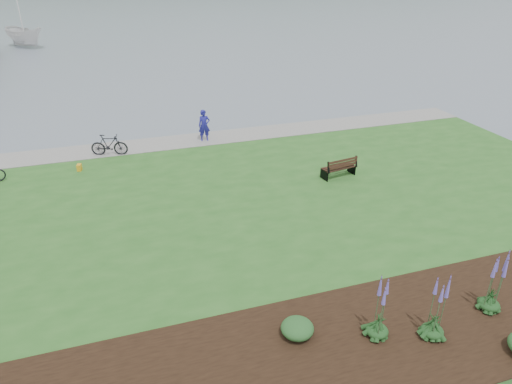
# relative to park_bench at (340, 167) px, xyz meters

# --- Properties ---
(ground) EXTENTS (600.00, 600.00, 0.00)m
(ground) POSITION_rel_park_bench_xyz_m (-5.35, 0.12, -0.91)
(ground) COLOR slate
(ground) RESTS_ON ground
(lawn) EXTENTS (34.00, 20.00, 0.40)m
(lawn) POSITION_rel_park_bench_xyz_m (-5.35, -1.88, -0.71)
(lawn) COLOR #265B20
(lawn) RESTS_ON ground
(shoreline_path) EXTENTS (34.00, 2.20, 0.03)m
(shoreline_path) POSITION_rel_park_bench_xyz_m (-5.35, 7.02, -0.49)
(shoreline_path) COLOR gray
(shoreline_path) RESTS_ON lawn
(garden_bed) EXTENTS (24.00, 4.40, 0.04)m
(garden_bed) POSITION_rel_park_bench_xyz_m (-2.35, -9.68, -0.49)
(garden_bed) COLOR black
(garden_bed) RESTS_ON lawn
(park_bench) EXTENTS (1.73, 0.93, 1.02)m
(park_bench) POSITION_rel_park_bench_xyz_m (0.00, 0.00, 0.00)
(park_bench) COLOR black
(park_bench) RESTS_ON lawn
(person) EXTENTS (0.80, 0.57, 2.11)m
(person) POSITION_rel_park_bench_xyz_m (-5.02, 6.76, 0.55)
(person) COLOR navy
(person) RESTS_ON lawn
(bicycle_b) EXTENTS (1.04, 1.98, 1.14)m
(bicycle_b) POSITION_rel_park_bench_xyz_m (-10.23, 6.18, 0.07)
(bicycle_b) COLOR black
(bicycle_b) RESTS_ON lawn
(sailboat) EXTENTS (15.76, 15.80, 29.44)m
(sailboat) POSITION_rel_park_bench_xyz_m (-18.76, 46.71, -0.91)
(sailboat) COLOR silver
(sailboat) RESTS_ON ground
(pannier) EXTENTS (0.25, 0.33, 0.32)m
(pannier) POSITION_rel_park_bench_xyz_m (-11.74, 4.60, -0.35)
(pannier) COLOR gold
(pannier) RESTS_ON lawn
(echium_0) EXTENTS (0.62, 0.62, 2.16)m
(echium_0) POSITION_rel_park_bench_xyz_m (-2.36, -10.05, 0.35)
(echium_0) COLOR #153B17
(echium_0) RESTS_ON garden_bed
(echium_1) EXTENTS (0.62, 0.62, 2.28)m
(echium_1) POSITION_rel_park_bench_xyz_m (-0.10, -9.66, 0.47)
(echium_1) COLOR #153B17
(echium_1) RESTS_ON garden_bed
(echium_4) EXTENTS (0.62, 0.62, 2.37)m
(echium_4) POSITION_rel_park_bench_xyz_m (-3.79, -9.57, 0.45)
(echium_4) COLOR #153B17
(echium_4) RESTS_ON garden_bed
(shrub_0) EXTENTS (0.91, 0.91, 0.45)m
(shrub_0) POSITION_rel_park_bench_xyz_m (-5.85, -8.89, -0.24)
(shrub_0) COLOR #1E4C21
(shrub_0) RESTS_ON garden_bed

